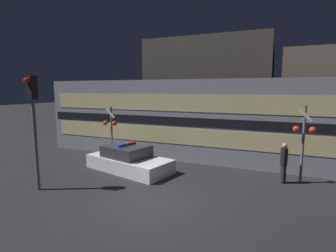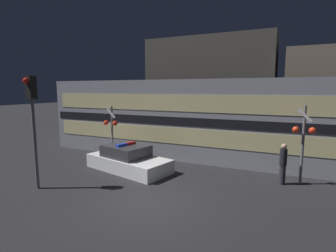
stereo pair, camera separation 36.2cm
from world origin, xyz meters
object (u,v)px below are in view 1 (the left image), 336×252
crossing_signal_near (304,137)px  police_car (129,160)px  traffic_light_corner (33,112)px  train (201,119)px  pedestrian (284,163)px

crossing_signal_near → police_car: bearing=-170.3°
traffic_light_corner → train: bearing=59.6°
police_car → pedestrian: bearing=22.1°
pedestrian → police_car: bearing=-171.4°
crossing_signal_near → train: bearing=153.4°
train → crossing_signal_near: size_ratio=5.86×
train → police_car: (-2.52, -3.94, -1.76)m
police_car → pedestrian: 7.14m
traffic_light_corner → pedestrian: bearing=27.7°
train → traffic_light_corner: size_ratio=4.34×
crossing_signal_near → pedestrian: bearing=-160.0°
police_car → pedestrian: size_ratio=2.65×
train → crossing_signal_near: 5.85m
train → police_car: 5.00m
train → pedestrian: (4.53, -2.88, -1.36)m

